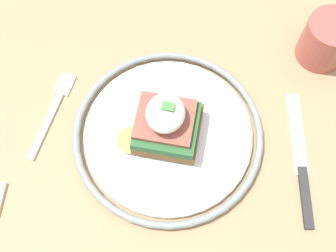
# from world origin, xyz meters

# --- Properties ---
(ground_plane) EXTENTS (6.00, 6.00, 0.00)m
(ground_plane) POSITION_xyz_m (0.00, 0.00, 0.00)
(ground_plane) COLOR #9E9993
(dining_table) EXTENTS (0.89, 0.91, 0.75)m
(dining_table) POSITION_xyz_m (0.00, 0.00, 0.64)
(dining_table) COLOR tan
(dining_table) RESTS_ON ground_plane
(plate) EXTENTS (0.27, 0.27, 0.02)m
(plate) POSITION_xyz_m (0.02, 0.03, 0.76)
(plate) COLOR white
(plate) RESTS_ON dining_table
(sandwich) EXTENTS (0.11, 0.09, 0.08)m
(sandwich) POSITION_xyz_m (0.02, 0.03, 0.80)
(sandwich) COLOR brown
(sandwich) RESTS_ON plate
(fork) EXTENTS (0.03, 0.15, 0.00)m
(fork) POSITION_xyz_m (-0.15, 0.04, 0.76)
(fork) COLOR silver
(fork) RESTS_ON dining_table
(knife) EXTENTS (0.05, 0.20, 0.01)m
(knife) POSITION_xyz_m (0.21, 0.02, 0.76)
(knife) COLOR #2D2D2D
(knife) RESTS_ON dining_table
(cup) EXTENTS (0.07, 0.07, 0.07)m
(cup) POSITION_xyz_m (0.23, 0.21, 0.79)
(cup) COLOR #AD5147
(cup) RESTS_ON dining_table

